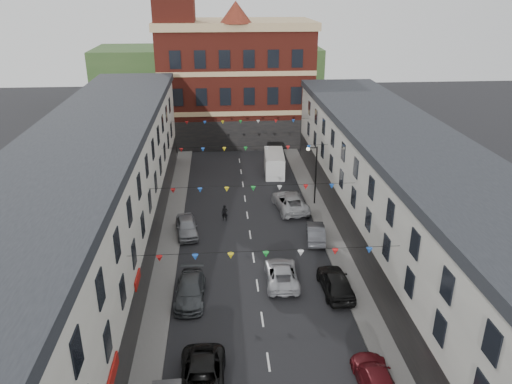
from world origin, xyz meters
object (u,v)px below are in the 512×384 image
object	(u,v)px
car_right_e	(316,232)
car_right_f	(290,202)
car_left_d	(190,290)
car_right_d	(336,282)
street_lamp	(314,168)
car_left_e	(187,226)
moving_car	(282,273)
white_van	(274,163)
car_left_c	(202,380)
pedestrian	(225,213)
car_right_c	(376,379)

from	to	relation	value
car_right_e	car_right_f	distance (m)	6.54
car_left_d	car_right_d	xyz separation A→B (m)	(10.19, 0.05, 0.11)
car_right_f	street_lamp	bearing A→B (deg)	-165.08
car_left_e	car_right_f	xyz separation A→B (m)	(9.71, 4.53, 0.06)
car_right_d	moving_car	distance (m)	3.99
white_van	car_right_d	bearing A→B (deg)	-82.77
car_left_c	car_left_e	bearing A→B (deg)	96.25
car_right_d	car_right_e	world-z (taller)	car_right_d
pedestrian	street_lamp	bearing A→B (deg)	27.66
car_left_d	car_right_d	distance (m)	10.19
car_left_c	car_right_c	xyz separation A→B (m)	(9.23, -0.59, -0.06)
pedestrian	car_right_f	bearing A→B (deg)	26.55
car_left_d	car_right_e	distance (m)	13.00
car_left_d	pedestrian	distance (m)	12.61
car_right_c	pedestrian	xyz separation A→B (m)	(-7.65, 21.50, 0.10)
car_left_d	car_left_e	size ratio (longest dim) A/B	1.11
car_left_c	moving_car	xyz separation A→B (m)	(5.53, 10.27, -0.05)
car_right_c	car_right_e	distance (m)	17.15
car_left_d	car_right_d	size ratio (longest dim) A/B	1.02
car_right_f	white_van	bearing A→B (deg)	-94.77
car_left_d	car_right_c	xyz separation A→B (m)	(10.26, -9.17, -0.03)
car_left_d	moving_car	xyz separation A→B (m)	(6.56, 1.69, -0.02)
street_lamp	car_left_d	xyz separation A→B (m)	(-11.31, -15.34, -3.19)
car_right_d	moving_car	xyz separation A→B (m)	(-3.63, 1.65, -0.13)
white_van	car_right_c	bearing A→B (deg)	-83.68
car_left_e	moving_car	world-z (taller)	car_left_e
street_lamp	car_right_e	distance (m)	8.10
car_left_d	car_left_e	xyz separation A→B (m)	(-0.74, 9.86, 0.04)
street_lamp	moving_car	distance (m)	14.80
car_left_d	white_van	size ratio (longest dim) A/B	0.89
car_right_f	car_right_d	bearing A→B (deg)	87.80
street_lamp	car_left_d	distance (m)	19.32
car_right_d	car_right_f	size ratio (longest dim) A/B	0.83
car_right_d	pedestrian	world-z (taller)	car_right_d
car_left_e	car_left_d	bearing A→B (deg)	-93.38
car_left_e	car_right_d	bearing A→B (deg)	-49.58
car_left_c	car_right_d	size ratio (longest dim) A/B	1.11
car_right_c	car_left_d	bearing A→B (deg)	-41.21
car_left_e	pedestrian	bearing A→B (deg)	28.81
car_left_d	street_lamp	bearing A→B (deg)	55.32
car_left_d	pedestrian	xyz separation A→B (m)	(2.62, 12.34, 0.06)
car_left_c	car_left_d	xyz separation A→B (m)	(-1.03, 8.57, -0.03)
car_left_c	pedestrian	world-z (taller)	pedestrian
pedestrian	moving_car	bearing A→B (deg)	-61.03
car_right_c	pedestrian	distance (m)	22.82
car_right_c	car_right_d	distance (m)	9.21
car_right_e	car_right_f	xyz separation A→B (m)	(-1.29, 6.41, 0.11)
car_left_c	car_left_d	distance (m)	8.63
car_left_c	car_right_f	size ratio (longest dim) A/B	0.92
car_right_c	car_right_d	size ratio (longest dim) A/B	0.97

